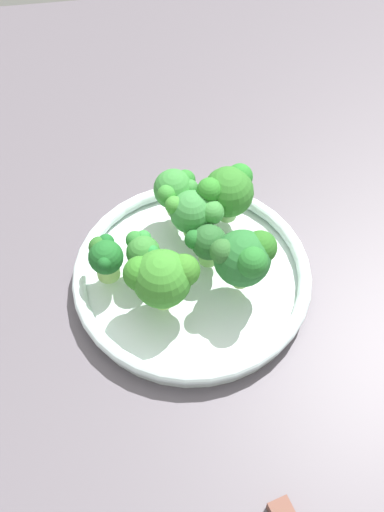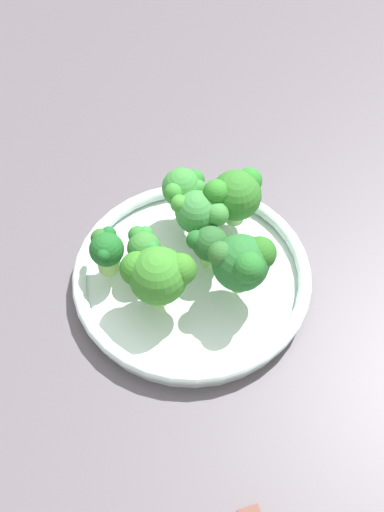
% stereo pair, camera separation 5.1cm
% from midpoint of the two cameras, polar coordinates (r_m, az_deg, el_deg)
% --- Properties ---
extents(ground_plane, '(1.30, 1.30, 0.03)m').
position_cam_midpoint_polar(ground_plane, '(0.84, 0.57, -4.10)').
color(ground_plane, '#5B545D').
extents(bowl, '(0.29, 0.29, 0.03)m').
position_cam_midpoint_polar(bowl, '(0.83, -1.78, -1.90)').
color(bowl, silver).
rests_on(bowl, ground_plane).
extents(broccoli_floret_0, '(0.07, 0.08, 0.08)m').
position_cam_midpoint_polar(broccoli_floret_0, '(0.76, 2.54, -0.18)').
color(broccoli_floret_0, '#89C163').
rests_on(broccoli_floret_0, bowl).
extents(broccoli_floret_1, '(0.06, 0.07, 0.08)m').
position_cam_midpoint_polar(broccoli_floret_1, '(0.83, 1.29, 5.43)').
color(broccoli_floret_1, '#92CB74').
rests_on(broccoli_floret_1, bowl).
extents(broccoli_floret_2, '(0.05, 0.04, 0.05)m').
position_cam_midpoint_polar(broccoli_floret_2, '(0.80, -6.00, 0.29)').
color(broccoli_floret_2, '#7EBF60').
rests_on(broccoli_floret_2, bowl).
extents(broccoli_floret_3, '(0.05, 0.07, 0.07)m').
position_cam_midpoint_polar(broccoli_floret_3, '(0.82, -1.71, 3.61)').
color(broccoli_floret_3, '#91CC61').
rests_on(broccoli_floret_3, bowl).
extents(broccoli_floret_4, '(0.05, 0.04, 0.06)m').
position_cam_midpoint_polar(broccoli_floret_4, '(0.80, -9.17, -0.16)').
color(broccoli_floret_4, '#96CA63').
rests_on(broccoli_floret_4, bowl).
extents(broccoli_floret_5, '(0.05, 0.06, 0.07)m').
position_cam_midpoint_polar(broccoli_floret_5, '(0.84, -3.18, 5.56)').
color(broccoli_floret_5, '#9EC772').
rests_on(broccoli_floret_5, bowl).
extents(broccoli_floret_6, '(0.04, 0.05, 0.06)m').
position_cam_midpoint_polar(broccoli_floret_6, '(0.80, -0.48, 1.02)').
color(broccoli_floret_6, '#7FC25D').
rests_on(broccoli_floret_6, bowl).
extents(broccoli_floret_7, '(0.07, 0.09, 0.08)m').
position_cam_midpoint_polar(broccoli_floret_7, '(0.76, -4.53, -1.92)').
color(broccoli_floret_7, '#9CDA65').
rests_on(broccoli_floret_7, bowl).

